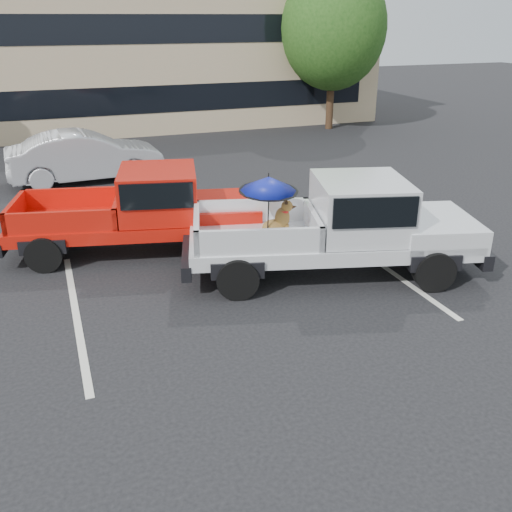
% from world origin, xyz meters
% --- Properties ---
extents(ground, '(90.00, 90.00, 0.00)m').
position_xyz_m(ground, '(0.00, 0.00, 0.00)').
color(ground, black).
rests_on(ground, ground).
extents(stripe_left, '(0.12, 5.00, 0.01)m').
position_xyz_m(stripe_left, '(-3.00, 2.00, 0.00)').
color(stripe_left, silver).
rests_on(stripe_left, ground).
extents(stripe_right, '(0.12, 5.00, 0.01)m').
position_xyz_m(stripe_right, '(3.00, 2.00, 0.00)').
color(stripe_right, silver).
rests_on(stripe_right, ground).
extents(motel_building, '(20.40, 8.40, 6.30)m').
position_xyz_m(motel_building, '(2.00, 20.99, 3.21)').
color(motel_building, '#CAAD86').
rests_on(motel_building, ground).
extents(tree_right, '(4.46, 4.46, 6.78)m').
position_xyz_m(tree_right, '(9.00, 16.00, 4.21)').
color(tree_right, '#332114').
rests_on(tree_right, ground).
extents(tree_back, '(4.68, 4.68, 7.11)m').
position_xyz_m(tree_back, '(6.00, 24.00, 4.41)').
color(tree_back, '#332114').
rests_on(tree_back, ground).
extents(silver_pickup, '(6.01, 3.39, 2.06)m').
position_xyz_m(silver_pickup, '(2.12, 1.92, 1.05)').
color(silver_pickup, black).
rests_on(silver_pickup, ground).
extents(red_pickup, '(5.65, 2.99, 1.77)m').
position_xyz_m(red_pickup, '(-1.17, 4.42, 0.97)').
color(red_pickup, black).
rests_on(red_pickup, ground).
extents(silver_sedan, '(4.65, 1.82, 1.51)m').
position_xyz_m(silver_sedan, '(-1.98, 10.72, 0.75)').
color(silver_sedan, silver).
rests_on(silver_sedan, ground).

